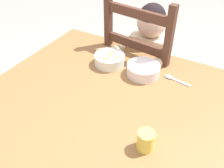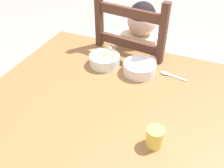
{
  "view_description": "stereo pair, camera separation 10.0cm",
  "coord_description": "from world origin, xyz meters",
  "px_view_note": "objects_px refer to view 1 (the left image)",
  "views": [
    {
      "loc": [
        0.4,
        -0.68,
        1.46
      ],
      "look_at": [
        -0.03,
        0.09,
        0.77
      ],
      "focal_mm": 39.76,
      "sensor_mm": 36.0,
      "label": 1
    },
    {
      "loc": [
        0.31,
        -0.72,
        1.46
      ],
      "look_at": [
        -0.03,
        0.09,
        0.77
      ],
      "focal_mm": 39.76,
      "sensor_mm": 36.0,
      "label": 2
    }
  ],
  "objects_px": {
    "child_figure": "(147,56)",
    "bowl_of_carrots": "(110,59)",
    "dining_chair": "(144,76)",
    "spoon": "(172,78)",
    "dining_table": "(109,121)",
    "drinking_cup": "(146,141)",
    "bowl_of_peas": "(143,70)"
  },
  "relations": [
    {
      "from": "dining_table",
      "to": "bowl_of_peas",
      "type": "relative_size",
      "value": 7.12
    },
    {
      "from": "dining_chair",
      "to": "bowl_of_carrots",
      "type": "distance_m",
      "value": 0.41
    },
    {
      "from": "dining_table",
      "to": "child_figure",
      "type": "height_order",
      "value": "child_figure"
    },
    {
      "from": "child_figure",
      "to": "spoon",
      "type": "height_order",
      "value": "child_figure"
    },
    {
      "from": "bowl_of_carrots",
      "to": "drinking_cup",
      "type": "xyz_separation_m",
      "value": [
        0.39,
        -0.41,
        0.01
      ]
    },
    {
      "from": "dining_table",
      "to": "dining_chair",
      "type": "xyz_separation_m",
      "value": [
        -0.07,
        0.58,
        -0.14
      ]
    },
    {
      "from": "dining_table",
      "to": "drinking_cup",
      "type": "relative_size",
      "value": 14.93
    },
    {
      "from": "spoon",
      "to": "child_figure",
      "type": "bearing_deg",
      "value": 133.32
    },
    {
      "from": "bowl_of_peas",
      "to": "spoon",
      "type": "height_order",
      "value": "bowl_of_peas"
    },
    {
      "from": "dining_table",
      "to": "child_figure",
      "type": "relative_size",
      "value": 1.22
    },
    {
      "from": "dining_table",
      "to": "child_figure",
      "type": "xyz_separation_m",
      "value": [
        -0.06,
        0.58,
        0.01
      ]
    },
    {
      "from": "bowl_of_carrots",
      "to": "spoon",
      "type": "xyz_separation_m",
      "value": [
        0.34,
        0.04,
        -0.03
      ]
    },
    {
      "from": "bowl_of_carrots",
      "to": "drinking_cup",
      "type": "height_order",
      "value": "drinking_cup"
    },
    {
      "from": "dining_chair",
      "to": "drinking_cup",
      "type": "height_order",
      "value": "dining_chair"
    },
    {
      "from": "child_figure",
      "to": "bowl_of_carrots",
      "type": "height_order",
      "value": "child_figure"
    },
    {
      "from": "dining_table",
      "to": "drinking_cup",
      "type": "xyz_separation_m",
      "value": [
        0.23,
        -0.13,
        0.13
      ]
    },
    {
      "from": "spoon",
      "to": "bowl_of_peas",
      "type": "bearing_deg",
      "value": -165.63
    },
    {
      "from": "child_figure",
      "to": "dining_table",
      "type": "bearing_deg",
      "value": -83.84
    },
    {
      "from": "child_figure",
      "to": "bowl_of_peas",
      "type": "bearing_deg",
      "value": -71.56
    },
    {
      "from": "dining_chair",
      "to": "spoon",
      "type": "bearing_deg",
      "value": -46.13
    },
    {
      "from": "drinking_cup",
      "to": "child_figure",
      "type": "bearing_deg",
      "value": 112.27
    },
    {
      "from": "dining_chair",
      "to": "drinking_cup",
      "type": "relative_size",
      "value": 13.24
    },
    {
      "from": "bowl_of_carrots",
      "to": "spoon",
      "type": "height_order",
      "value": "bowl_of_carrots"
    },
    {
      "from": "dining_table",
      "to": "bowl_of_peas",
      "type": "xyz_separation_m",
      "value": [
        0.03,
        0.29,
        0.12
      ]
    },
    {
      "from": "dining_chair",
      "to": "bowl_of_carrots",
      "type": "xyz_separation_m",
      "value": [
        -0.09,
        -0.29,
        0.27
      ]
    },
    {
      "from": "bowl_of_carrots",
      "to": "child_figure",
      "type": "bearing_deg",
      "value": 71.58
    },
    {
      "from": "bowl_of_peas",
      "to": "bowl_of_carrots",
      "type": "distance_m",
      "value": 0.19
    },
    {
      "from": "dining_chair",
      "to": "drinking_cup",
      "type": "distance_m",
      "value": 0.82
    },
    {
      "from": "dining_table",
      "to": "child_figure",
      "type": "bearing_deg",
      "value": 96.16
    },
    {
      "from": "dining_table",
      "to": "spoon",
      "type": "distance_m",
      "value": 0.38
    },
    {
      "from": "dining_table",
      "to": "bowl_of_carrots",
      "type": "relative_size",
      "value": 7.34
    },
    {
      "from": "bowl_of_carrots",
      "to": "bowl_of_peas",
      "type": "bearing_deg",
      "value": -0.01
    }
  ]
}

